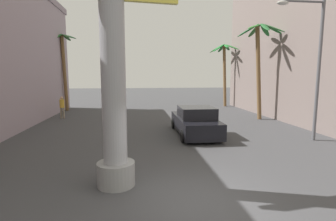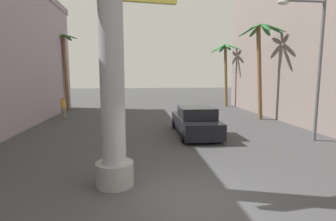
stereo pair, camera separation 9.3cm
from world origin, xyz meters
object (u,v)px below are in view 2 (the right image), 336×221
Objects in this scene: street_lamp at (313,56)px; palm_tree_far_right at (226,63)px; pedestrian_far_left at (63,106)px; palm_tree_far_left at (65,61)px; palm_tree_mid_right at (261,53)px; car_lead at (195,122)px.

palm_tree_far_right is (0.66, 14.33, 0.36)m from street_lamp.
pedestrian_far_left is (-13.84, 8.30, -3.15)m from street_lamp.
palm_tree_mid_right is at bearing -23.73° from palm_tree_far_left.
car_lead is at bearing -115.40° from palm_tree_far_right.
pedestrian_far_left is at bearing 171.66° from palm_tree_mid_right.
street_lamp is 0.99× the size of palm_tree_mid_right.
pedestrian_far_left is (-14.50, -6.02, -3.51)m from palm_tree_far_right.
street_lamp is 0.99× the size of palm_tree_far_left.
palm_tree_far_right is 0.93× the size of palm_tree_far_left.
palm_tree_far_right is at bearing 88.20° from palm_tree_mid_right.
car_lead is 14.23m from palm_tree_far_right.
street_lamp reaches higher than palm_tree_far_right.
palm_tree_far_left is at bearing 130.92° from car_lead.
street_lamp is at bearing -93.68° from palm_tree_mid_right.
street_lamp is at bearing -92.62° from palm_tree_far_right.
palm_tree_far_left reaches higher than car_lead.
street_lamp is at bearing -41.16° from palm_tree_far_left.
street_lamp reaches higher than pedestrian_far_left.
palm_tree_far_left is at bearing -174.54° from palm_tree_far_right.
street_lamp is 14.35m from palm_tree_far_right.
palm_tree_mid_right is at bearing 37.29° from car_lead.
palm_tree_far_right is at bearing 5.46° from palm_tree_far_left.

